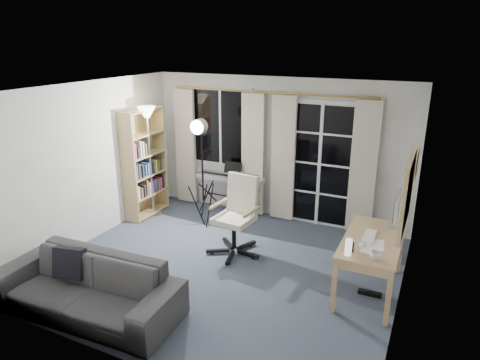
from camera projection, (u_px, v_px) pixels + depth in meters
name	position (u px, v px, depth m)	size (l,w,h in m)	color
floor	(224.00, 268.00, 5.86)	(4.50, 4.00, 0.02)	#394153
window	(221.00, 127.00, 7.50)	(1.20, 0.08, 1.40)	white
french_door	(320.00, 165.00, 6.92)	(1.32, 0.09, 2.11)	white
curtains	(267.00, 156.00, 7.18)	(3.60, 0.07, 2.13)	gold
bookshelf	(143.00, 166.00, 7.37)	(0.31, 0.87, 1.87)	tan
torchiere_lamp	(148.00, 129.00, 7.09)	(0.35, 0.35, 1.92)	#B2B2B7
keyboard_piano	(230.00, 179.00, 7.41)	(1.22, 0.62, 0.88)	black
studio_light	(200.00, 139.00, 6.73)	(0.33, 0.37, 1.83)	black
office_chair	(239.00, 208.00, 6.13)	(0.78, 0.79, 1.14)	black
desk	(372.00, 245.00, 5.13)	(0.66, 1.32, 0.70)	tan
monitor	(397.00, 208.00, 5.33)	(0.17, 0.51, 0.44)	silver
desk_clutter	(363.00, 257.00, 4.99)	(0.41, 0.80, 0.89)	white
mug	(375.00, 255.00, 4.62)	(0.12, 0.09, 0.12)	silver
wall_mirror	(407.00, 193.00, 4.17)	(0.04, 0.94, 0.74)	tan
framed_print	(415.00, 165.00, 4.92)	(0.03, 0.42, 0.32)	tan
wall_shelf	(411.00, 168.00, 5.44)	(0.16, 0.30, 0.18)	tan
sofa	(85.00, 279.00, 4.78)	(2.20, 0.73, 0.85)	#272729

